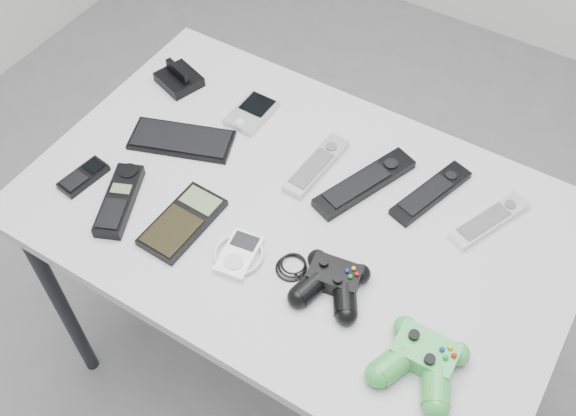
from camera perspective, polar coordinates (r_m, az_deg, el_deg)
The scene contains 15 objects.
floor at distance 2.09m, azimuth 2.26°, elevation -11.98°, with size 3.50×3.50×0.00m, color slate.
desk at distance 1.46m, azimuth 0.87°, elevation -1.68°, with size 1.14×0.73×0.76m.
pda_keyboard at distance 1.55m, azimuth -9.00°, elevation 5.74°, with size 0.23×0.10×0.01m, color black.
dock_bracket at distance 1.68m, azimuth -9.26°, elevation 11.04°, with size 0.10×0.09×0.05m, color black.
pda at distance 1.59m, azimuth -3.10°, elevation 8.07°, with size 0.08×0.12×0.02m, color #B5B6BD.
remote_silver_a at distance 1.47m, azimuth 2.42°, elevation 3.66°, with size 0.05×0.19×0.02m, color #B5B6BD.
remote_black_a at distance 1.45m, azimuth 6.50°, elevation 2.15°, with size 0.06×0.25×0.02m, color black.
remote_black_b at distance 1.46m, azimuth 12.01°, elevation 1.29°, with size 0.05×0.21×0.02m, color black.
remote_silver_b at distance 1.44m, azimuth 16.69°, elevation -0.95°, with size 0.04×0.19×0.02m, color silver.
mobile_phone at distance 1.52m, azimuth -16.93°, elevation 2.57°, with size 0.05×0.11×0.02m, color black.
cordless_handset at distance 1.45m, azimuth -14.09°, elevation 0.66°, with size 0.06×0.18×0.03m, color black.
calculator at distance 1.39m, azimuth -8.91°, elevation -1.16°, with size 0.09×0.19×0.02m, color black.
mp3_player at distance 1.33m, azimuth -4.19°, elevation -3.93°, with size 0.10×0.11×0.02m, color white.
controller_black at distance 1.28m, azimuth 3.75°, elevation -6.21°, with size 0.23×0.15×0.05m, color black, non-canonical shape.
controller_green at distance 1.22m, azimuth 11.25°, elevation -12.45°, with size 0.15×0.17×0.05m, color #279027, non-canonical shape.
Camera 1 is at (0.41, -0.82, 1.87)m, focal length 42.00 mm.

